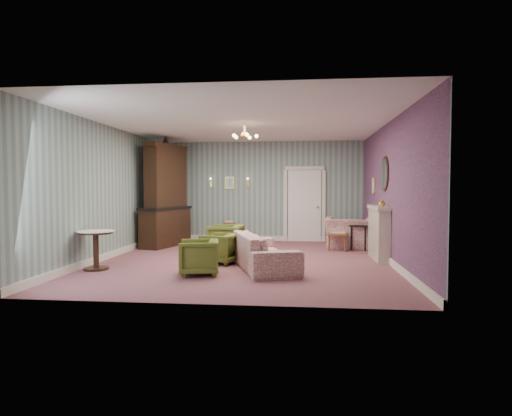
# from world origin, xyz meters

# --- Properties ---
(floor) EXTENTS (7.00, 7.00, 0.00)m
(floor) POSITION_xyz_m (0.00, 0.00, 0.00)
(floor) COLOR #854D56
(floor) RESTS_ON ground
(ceiling) EXTENTS (7.00, 7.00, 0.00)m
(ceiling) POSITION_xyz_m (0.00, 0.00, 2.90)
(ceiling) COLOR white
(ceiling) RESTS_ON ground
(wall_back) EXTENTS (6.00, 0.00, 6.00)m
(wall_back) POSITION_xyz_m (0.00, 3.50, 1.45)
(wall_back) COLOR slate
(wall_back) RESTS_ON ground
(wall_front) EXTENTS (6.00, 0.00, 6.00)m
(wall_front) POSITION_xyz_m (0.00, -3.50, 1.45)
(wall_front) COLOR slate
(wall_front) RESTS_ON ground
(wall_left) EXTENTS (0.00, 7.00, 7.00)m
(wall_left) POSITION_xyz_m (-3.00, 0.00, 1.45)
(wall_left) COLOR slate
(wall_left) RESTS_ON ground
(wall_right) EXTENTS (0.00, 7.00, 7.00)m
(wall_right) POSITION_xyz_m (3.00, 0.00, 1.45)
(wall_right) COLOR slate
(wall_right) RESTS_ON ground
(wall_right_floral) EXTENTS (0.00, 7.00, 7.00)m
(wall_right_floral) POSITION_xyz_m (2.98, 0.00, 1.45)
(wall_right_floral) COLOR #A9547B
(wall_right_floral) RESTS_ON ground
(door) EXTENTS (1.12, 0.12, 2.16)m
(door) POSITION_xyz_m (1.30, 3.46, 1.08)
(door) COLOR white
(door) RESTS_ON floor
(olive_chair_a) EXTENTS (0.74, 0.78, 0.69)m
(olive_chair_a) POSITION_xyz_m (-0.62, -1.60, 0.34)
(olive_chair_a) COLOR #576021
(olive_chair_a) RESTS_ON floor
(olive_chair_b) EXTENTS (0.81, 0.83, 0.68)m
(olive_chair_b) POSITION_xyz_m (-0.44, -0.40, 0.34)
(olive_chair_b) COLOR #576021
(olive_chair_b) RESTS_ON floor
(olive_chair_c) EXTENTS (0.75, 0.79, 0.77)m
(olive_chair_c) POSITION_xyz_m (-0.55, 0.75, 0.38)
(olive_chair_c) COLOR #576021
(olive_chair_c) RESTS_ON floor
(sofa_chintz) EXTENTS (1.34, 2.37, 0.89)m
(sofa_chintz) POSITION_xyz_m (0.47, -0.84, 0.45)
(sofa_chintz) COLOR #963C4F
(sofa_chintz) RESTS_ON floor
(wingback_chair) EXTENTS (1.29, 0.92, 1.05)m
(wingback_chair) POSITION_xyz_m (2.44, 2.15, 0.53)
(wingback_chair) COLOR #963C4F
(wingback_chair) RESTS_ON floor
(dresser) EXTENTS (1.03, 1.81, 2.86)m
(dresser) POSITION_xyz_m (-2.38, 2.04, 1.43)
(dresser) COLOR black
(dresser) RESTS_ON floor
(fireplace) EXTENTS (0.30, 1.40, 1.16)m
(fireplace) POSITION_xyz_m (2.86, 0.40, 0.58)
(fireplace) COLOR beige
(fireplace) RESTS_ON floor
(mantel_vase) EXTENTS (0.15, 0.15, 0.15)m
(mantel_vase) POSITION_xyz_m (2.84, 0.00, 1.23)
(mantel_vase) COLOR gold
(mantel_vase) RESTS_ON fireplace
(oval_mirror) EXTENTS (0.04, 0.76, 0.84)m
(oval_mirror) POSITION_xyz_m (2.96, 0.40, 1.85)
(oval_mirror) COLOR white
(oval_mirror) RESTS_ON wall_right
(framed_print) EXTENTS (0.04, 0.34, 0.42)m
(framed_print) POSITION_xyz_m (2.97, 1.75, 1.60)
(framed_print) COLOR gold
(framed_print) RESTS_ON wall_right
(coffee_table) EXTENTS (0.61, 0.92, 0.44)m
(coffee_table) POSITION_xyz_m (2.13, 1.84, 0.22)
(coffee_table) COLOR brown
(coffee_table) RESTS_ON floor
(side_table_black) EXTENTS (0.53, 0.53, 0.63)m
(side_table_black) POSITION_xyz_m (2.65, 1.81, 0.32)
(side_table_black) COLOR black
(side_table_black) RESTS_ON floor
(pedestal_table) EXTENTS (0.84, 0.84, 0.74)m
(pedestal_table) POSITION_xyz_m (-2.65, -1.34, 0.37)
(pedestal_table) COLOR black
(pedestal_table) RESTS_ON floor
(nesting_table) EXTENTS (0.45, 0.53, 0.61)m
(nesting_table) POSITION_xyz_m (-0.86, 3.15, 0.31)
(nesting_table) COLOR brown
(nesting_table) RESTS_ON floor
(gilt_mirror_back) EXTENTS (0.28, 0.06, 0.36)m
(gilt_mirror_back) POSITION_xyz_m (-0.90, 3.46, 1.70)
(gilt_mirror_back) COLOR gold
(gilt_mirror_back) RESTS_ON wall_back
(sconce_left) EXTENTS (0.16, 0.12, 0.30)m
(sconce_left) POSITION_xyz_m (-1.45, 3.44, 1.70)
(sconce_left) COLOR gold
(sconce_left) RESTS_ON wall_back
(sconce_right) EXTENTS (0.16, 0.12, 0.30)m
(sconce_right) POSITION_xyz_m (-0.35, 3.44, 1.70)
(sconce_right) COLOR gold
(sconce_right) RESTS_ON wall_back
(chandelier) EXTENTS (0.56, 0.56, 0.36)m
(chandelier) POSITION_xyz_m (0.00, 0.00, 2.63)
(chandelier) COLOR gold
(chandelier) RESTS_ON ceiling
(burgundy_cushion) EXTENTS (0.41, 0.28, 0.39)m
(burgundy_cushion) POSITION_xyz_m (2.39, 2.00, 0.48)
(burgundy_cushion) COLOR maroon
(burgundy_cushion) RESTS_ON wingback_chair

